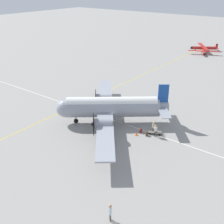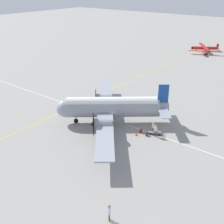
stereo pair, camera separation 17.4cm
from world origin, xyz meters
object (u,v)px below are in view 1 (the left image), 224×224
object	(u,v)px
passenger_boarding	(156,129)
airliner_main	(109,107)
baggage_cart	(155,132)
ramp_agent	(154,126)
light_aircraft_distant	(204,52)
light_aircraft_taxiing	(204,48)
suitcase_upright_spare	(141,131)
traffic_cone	(136,134)
crew_foreground	(110,211)
suitcase_near_door	(147,134)

from	to	relation	value
passenger_boarding	airliner_main	bearing A→B (deg)	-68.08
airliner_main	baggage_cart	bearing A→B (deg)	150.90
passenger_boarding	ramp_agent	world-z (taller)	ramp_agent
light_aircraft_distant	light_aircraft_taxiing	world-z (taller)	light_aircraft_taxiing
suitcase_upright_spare	passenger_boarding	bearing A→B (deg)	-80.03
ramp_agent	light_aircraft_distant	bearing A→B (deg)	-61.56
airliner_main	traffic_cone	bearing A→B (deg)	134.04
light_aircraft_taxiing	airliner_main	bearing A→B (deg)	62.77
crew_foreground	suitcase_upright_spare	size ratio (longest dim) A/B	3.05
ramp_agent	traffic_cone	bearing A→B (deg)	65.65
ramp_agent	suitcase_near_door	world-z (taller)	ramp_agent
airliner_main	light_aircraft_taxiing	distance (m)	57.54
suitcase_near_door	baggage_cart	bearing A→B (deg)	-28.79
suitcase_near_door	light_aircraft_distant	bearing A→B (deg)	12.64
light_aircraft_distant	traffic_cone	size ratio (longest dim) A/B	16.19
suitcase_upright_spare	baggage_cart	distance (m)	2.02
ramp_agent	crew_foreground	bearing A→B (deg)	121.88
ramp_agent	suitcase_upright_spare	world-z (taller)	ramp_agent
airliner_main	light_aircraft_taxiing	bearing A→B (deg)	-121.81
airliner_main	passenger_boarding	world-z (taller)	airliner_main
traffic_cone	airliner_main	bearing A→B (deg)	82.73
light_aircraft_taxiing	traffic_cone	bearing A→B (deg)	67.99
passenger_boarding	ramp_agent	bearing A→B (deg)	-115.66
ramp_agent	traffic_cone	world-z (taller)	ramp_agent
passenger_boarding	baggage_cart	xyz separation A→B (m)	(0.58, 0.37, -0.79)
suitcase_near_door	light_aircraft_distant	distance (m)	53.23
ramp_agent	light_aircraft_distant	distance (m)	52.16
baggage_cart	light_aircraft_taxiing	bearing A→B (deg)	-98.38
crew_foreground	light_aircraft_taxiing	distance (m)	74.88
airliner_main	traffic_cone	world-z (taller)	airliner_main
light_aircraft_distant	baggage_cart	bearing A→B (deg)	-10.10
traffic_cone	suitcase_upright_spare	bearing A→B (deg)	-6.76
ramp_agent	suitcase_near_door	xyz separation A→B (m)	(-1.18, 0.36, -0.85)
suitcase_near_door	suitcase_upright_spare	distance (m)	1.16
ramp_agent	light_aircraft_taxiing	bearing A→B (deg)	-60.78
crew_foreground	suitcase_upright_spare	xyz separation A→B (m)	(15.62, 6.50, -0.85)
crew_foreground	traffic_cone	bearing A→B (deg)	-18.58
ramp_agent	light_aircraft_distant	size ratio (longest dim) A/B	0.21
passenger_boarding	light_aircraft_distant	world-z (taller)	light_aircraft_distant
airliner_main	crew_foreground	world-z (taller)	airliner_main
baggage_cart	suitcase_near_door	bearing A→B (deg)	38.47
passenger_boarding	traffic_cone	world-z (taller)	passenger_boarding
suitcase_near_door	light_aircraft_taxiing	size ratio (longest dim) A/B	0.05
crew_foreground	light_aircraft_taxiing	bearing A→B (deg)	-28.21
baggage_cart	light_aircraft_distant	xyz separation A→B (m)	(50.77, 12.29, 0.50)
crew_foreground	baggage_cart	bearing A→B (deg)	-27.03
suitcase_upright_spare	baggage_cart	size ratio (longest dim) A/B	0.28
airliner_main	light_aircraft_taxiing	xyz separation A→B (m)	(57.10, 6.90, -1.76)
airliner_main	ramp_agent	distance (m)	7.39
airliner_main	baggage_cart	distance (m)	7.86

